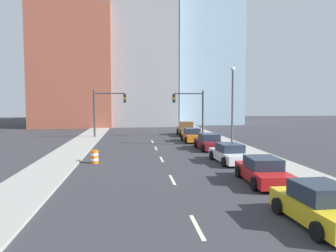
{
  "coord_description": "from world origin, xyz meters",
  "views": [
    {
      "loc": [
        -2.27,
        -4.13,
        4.42
      ],
      "look_at": [
        1.13,
        26.73,
        2.2
      ],
      "focal_mm": 35.0,
      "sensor_mm": 36.0,
      "label": 1
    }
  ],
  "objects_px": {
    "sedan_white": "(230,154)",
    "sedan_maroon": "(209,142)",
    "street_lamp": "(233,100)",
    "sedan_orange": "(192,136)",
    "traffic_signal_right": "(194,107)",
    "sedan_yellow": "(320,206)",
    "traffic_signal_left": "(104,107)",
    "sedan_red": "(263,171)",
    "traffic_barrel": "(94,157)",
    "pickup_truck_brown": "(187,130)"
  },
  "relations": [
    {
      "from": "street_lamp",
      "to": "sedan_maroon",
      "type": "bearing_deg",
      "value": -149.64
    },
    {
      "from": "traffic_signal_right",
      "to": "street_lamp",
      "type": "height_order",
      "value": "street_lamp"
    },
    {
      "from": "sedan_yellow",
      "to": "sedan_maroon",
      "type": "xyz_separation_m",
      "value": [
        0.48,
        19.2,
        -0.0
      ]
    },
    {
      "from": "street_lamp",
      "to": "sedan_red",
      "type": "bearing_deg",
      "value": -100.92
    },
    {
      "from": "street_lamp",
      "to": "sedan_orange",
      "type": "distance_m",
      "value": 6.84
    },
    {
      "from": "sedan_yellow",
      "to": "sedan_white",
      "type": "bearing_deg",
      "value": 85.69
    },
    {
      "from": "traffic_signal_right",
      "to": "traffic_barrel",
      "type": "relative_size",
      "value": 6.3
    },
    {
      "from": "traffic_signal_left",
      "to": "traffic_barrel",
      "type": "height_order",
      "value": "traffic_signal_left"
    },
    {
      "from": "sedan_maroon",
      "to": "traffic_barrel",
      "type": "bearing_deg",
      "value": -150.39
    },
    {
      "from": "traffic_signal_right",
      "to": "street_lamp",
      "type": "relative_size",
      "value": 0.75
    },
    {
      "from": "traffic_signal_right",
      "to": "sedan_yellow",
      "type": "bearing_deg",
      "value": -92.27
    },
    {
      "from": "traffic_barrel",
      "to": "sedan_orange",
      "type": "relative_size",
      "value": 0.21
    },
    {
      "from": "traffic_signal_right",
      "to": "sedan_yellow",
      "type": "xyz_separation_m",
      "value": [
        -1.21,
        -30.63,
        -3.18
      ]
    },
    {
      "from": "traffic_signal_right",
      "to": "sedan_white",
      "type": "xyz_separation_m",
      "value": [
        -0.79,
        -18.23,
        -3.22
      ]
    },
    {
      "from": "traffic_barrel",
      "to": "sedan_white",
      "type": "bearing_deg",
      "value": -4.53
    },
    {
      "from": "sedan_red",
      "to": "sedan_yellow",
      "type": "bearing_deg",
      "value": -90.75
    },
    {
      "from": "street_lamp",
      "to": "sedan_maroon",
      "type": "relative_size",
      "value": 1.67
    },
    {
      "from": "sedan_red",
      "to": "pickup_truck_brown",
      "type": "height_order",
      "value": "pickup_truck_brown"
    },
    {
      "from": "street_lamp",
      "to": "pickup_truck_brown",
      "type": "xyz_separation_m",
      "value": [
        -2.62,
        11.91,
        -3.87
      ]
    },
    {
      "from": "traffic_signal_left",
      "to": "sedan_yellow",
      "type": "xyz_separation_m",
      "value": [
        10.25,
        -30.63,
        -3.18
      ]
    },
    {
      "from": "street_lamp",
      "to": "pickup_truck_brown",
      "type": "height_order",
      "value": "street_lamp"
    },
    {
      "from": "traffic_barrel",
      "to": "sedan_yellow",
      "type": "bearing_deg",
      "value": -54.23
    },
    {
      "from": "traffic_signal_left",
      "to": "sedan_red",
      "type": "relative_size",
      "value": 1.23
    },
    {
      "from": "street_lamp",
      "to": "pickup_truck_brown",
      "type": "bearing_deg",
      "value": 102.38
    },
    {
      "from": "traffic_signal_left",
      "to": "traffic_signal_right",
      "type": "height_order",
      "value": "same"
    },
    {
      "from": "traffic_barrel",
      "to": "pickup_truck_brown",
      "type": "height_order",
      "value": "pickup_truck_brown"
    },
    {
      "from": "street_lamp",
      "to": "sedan_red",
      "type": "distance_m",
      "value": 15.44
    },
    {
      "from": "traffic_signal_left",
      "to": "sedan_maroon",
      "type": "height_order",
      "value": "traffic_signal_left"
    },
    {
      "from": "traffic_signal_right",
      "to": "traffic_signal_left",
      "type": "bearing_deg",
      "value": 180.0
    },
    {
      "from": "sedan_maroon",
      "to": "sedan_orange",
      "type": "relative_size",
      "value": 1.04
    },
    {
      "from": "sedan_maroon",
      "to": "street_lamp",
      "type": "bearing_deg",
      "value": 28.85
    },
    {
      "from": "sedan_yellow",
      "to": "street_lamp",
      "type": "bearing_deg",
      "value": 78.85
    },
    {
      "from": "traffic_signal_left",
      "to": "traffic_signal_right",
      "type": "relative_size",
      "value": 1.0
    },
    {
      "from": "sedan_yellow",
      "to": "pickup_truck_brown",
      "type": "height_order",
      "value": "pickup_truck_brown"
    },
    {
      "from": "street_lamp",
      "to": "sedan_white",
      "type": "height_order",
      "value": "street_lamp"
    },
    {
      "from": "sedan_white",
      "to": "sedan_orange",
      "type": "bearing_deg",
      "value": 88.59
    },
    {
      "from": "traffic_signal_left",
      "to": "sedan_white",
      "type": "distance_m",
      "value": 21.37
    },
    {
      "from": "street_lamp",
      "to": "sedan_yellow",
      "type": "xyz_separation_m",
      "value": [
        -3.21,
        -20.8,
        -3.94
      ]
    },
    {
      "from": "traffic_signal_left",
      "to": "pickup_truck_brown",
      "type": "xyz_separation_m",
      "value": [
        10.85,
        2.09,
        -3.11
      ]
    },
    {
      "from": "sedan_yellow",
      "to": "sedan_white",
      "type": "xyz_separation_m",
      "value": [
        0.42,
        12.39,
        -0.04
      ]
    },
    {
      "from": "traffic_signal_left",
      "to": "sedan_maroon",
      "type": "distance_m",
      "value": 15.99
    },
    {
      "from": "traffic_signal_left",
      "to": "traffic_signal_right",
      "type": "bearing_deg",
      "value": 0.0
    },
    {
      "from": "sedan_red",
      "to": "sedan_orange",
      "type": "xyz_separation_m",
      "value": [
        -0.4,
        19.22,
        0.05
      ]
    },
    {
      "from": "pickup_truck_brown",
      "to": "traffic_signal_right",
      "type": "bearing_deg",
      "value": -71.59
    },
    {
      "from": "traffic_signal_left",
      "to": "sedan_maroon",
      "type": "relative_size",
      "value": 1.25
    },
    {
      "from": "street_lamp",
      "to": "sedan_yellow",
      "type": "distance_m",
      "value": 21.42
    },
    {
      "from": "sedan_yellow",
      "to": "sedan_orange",
      "type": "distance_m",
      "value": 25.38
    },
    {
      "from": "pickup_truck_brown",
      "to": "traffic_signal_left",
      "type": "bearing_deg",
      "value": -167.13
    },
    {
      "from": "sedan_yellow",
      "to": "sedan_maroon",
      "type": "bearing_deg",
      "value": 86.2
    },
    {
      "from": "sedan_white",
      "to": "sedan_maroon",
      "type": "height_order",
      "value": "sedan_maroon"
    }
  ]
}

